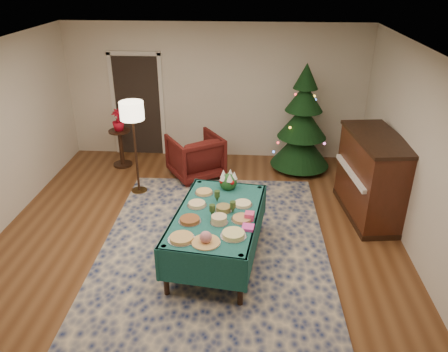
# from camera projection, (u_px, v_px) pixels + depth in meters

# --- Properties ---
(room_shell) EXTENTS (7.00, 7.00, 7.00)m
(room_shell) POSITION_uv_depth(u_px,v_px,m) (192.00, 164.00, 5.60)
(room_shell) COLOR #593319
(room_shell) RESTS_ON ground
(doorway) EXTENTS (1.08, 0.04, 2.16)m
(doorway) POSITION_uv_depth(u_px,v_px,m) (138.00, 103.00, 8.94)
(doorway) COLOR black
(doorway) RESTS_ON ground
(rug) EXTENTS (3.27, 4.25, 0.02)m
(rug) POSITION_uv_depth(u_px,v_px,m) (214.00, 245.00, 6.31)
(rug) COLOR #14214C
(rug) RESTS_ON ground
(buffet_table) EXTENTS (1.32, 1.99, 0.73)m
(buffet_table) POSITION_uv_depth(u_px,v_px,m) (217.00, 223.00, 5.78)
(buffet_table) COLOR black
(buffet_table) RESTS_ON ground
(platter_0) EXTENTS (0.33, 0.33, 0.05)m
(platter_0) POSITION_uv_depth(u_px,v_px,m) (182.00, 238.00, 5.17)
(platter_0) COLOR silver
(platter_0) RESTS_ON buffet_table
(platter_1) EXTENTS (0.35, 0.35, 0.16)m
(platter_1) POSITION_uv_depth(u_px,v_px,m) (206.00, 239.00, 5.08)
(platter_1) COLOR silver
(platter_1) RESTS_ON buffet_table
(platter_2) EXTENTS (0.32, 0.32, 0.06)m
(platter_2) POSITION_uv_depth(u_px,v_px,m) (233.00, 234.00, 5.22)
(platter_2) COLOR silver
(platter_2) RESTS_ON buffet_table
(platter_3) EXTENTS (0.29, 0.29, 0.05)m
(platter_3) POSITION_uv_depth(u_px,v_px,m) (190.00, 220.00, 5.52)
(platter_3) COLOR silver
(platter_3) RESTS_ON buffet_table
(platter_4) EXTENTS (0.23, 0.23, 0.10)m
(platter_4) POSITION_uv_depth(u_px,v_px,m) (219.00, 220.00, 5.49)
(platter_4) COLOR silver
(platter_4) RESTS_ON buffet_table
(platter_5) EXTENTS (0.28, 0.28, 0.04)m
(platter_5) POSITION_uv_depth(u_px,v_px,m) (242.00, 219.00, 5.56)
(platter_5) COLOR silver
(platter_5) RESTS_ON buffet_table
(platter_6) EXTENTS (0.27, 0.27, 0.05)m
(platter_6) POSITION_uv_depth(u_px,v_px,m) (197.00, 204.00, 5.89)
(platter_6) COLOR silver
(platter_6) RESTS_ON buffet_table
(platter_7) EXTENTS (0.23, 0.23, 0.07)m
(platter_7) POSITION_uv_depth(u_px,v_px,m) (223.00, 209.00, 5.76)
(platter_7) COLOR silver
(platter_7) RESTS_ON buffet_table
(platter_8) EXTENTS (0.26, 0.26, 0.04)m
(platter_8) POSITION_uv_depth(u_px,v_px,m) (243.00, 204.00, 5.90)
(platter_8) COLOR silver
(platter_8) RESTS_ON buffet_table
(platter_9) EXTENTS (0.27, 0.27, 0.04)m
(platter_9) POSITION_uv_depth(u_px,v_px,m) (204.00, 192.00, 6.21)
(platter_9) COLOR silver
(platter_9) RESTS_ON buffet_table
(goblet_0) EXTENTS (0.08, 0.08, 0.17)m
(goblet_0) POSITION_uv_depth(u_px,v_px,m) (217.00, 196.00, 5.95)
(goblet_0) COLOR #2D471E
(goblet_0) RESTS_ON buffet_table
(goblet_1) EXTENTS (0.08, 0.08, 0.17)m
(goblet_1) POSITION_uv_depth(u_px,v_px,m) (233.00, 207.00, 5.68)
(goblet_1) COLOR #2D471E
(goblet_1) RESTS_ON buffet_table
(goblet_2) EXTENTS (0.08, 0.08, 0.17)m
(goblet_2) POSITION_uv_depth(u_px,v_px,m) (212.00, 210.00, 5.61)
(goblet_2) COLOR #2D471E
(goblet_2) RESTS_ON buffet_table
(napkin_stack) EXTENTS (0.16, 0.16, 0.04)m
(napkin_stack) POSITION_uv_depth(u_px,v_px,m) (248.00, 227.00, 5.38)
(napkin_stack) COLOR #F042B5
(napkin_stack) RESTS_ON buffet_table
(gift_box) EXTENTS (0.13, 0.13, 0.10)m
(gift_box) POSITION_uv_depth(u_px,v_px,m) (249.00, 216.00, 5.56)
(gift_box) COLOR #ED427A
(gift_box) RESTS_ON buffet_table
(centerpiece) EXTENTS (0.26, 0.26, 0.30)m
(centerpiece) POSITION_uv_depth(u_px,v_px,m) (228.00, 180.00, 6.30)
(centerpiece) COLOR #1E4C1E
(centerpiece) RESTS_ON buffet_table
(armchair) EXTENTS (1.18, 1.16, 0.90)m
(armchair) POSITION_uv_depth(u_px,v_px,m) (195.00, 154.00, 8.19)
(armchair) COLOR #4B1310
(armchair) RESTS_ON ground
(floor_lamp) EXTENTS (0.40, 0.40, 1.65)m
(floor_lamp) POSITION_uv_depth(u_px,v_px,m) (132.00, 117.00, 7.20)
(floor_lamp) COLOR #A57F3F
(floor_lamp) RESTS_ON ground
(side_table) EXTENTS (0.42, 0.42, 0.75)m
(side_table) POSITION_uv_depth(u_px,v_px,m) (121.00, 149.00, 8.67)
(side_table) COLOR black
(side_table) RESTS_ON ground
(potted_plant) EXTENTS (0.24, 0.43, 0.24)m
(potted_plant) POSITION_uv_depth(u_px,v_px,m) (119.00, 124.00, 8.45)
(potted_plant) COLOR #B20C1F
(potted_plant) RESTS_ON side_table
(christmas_tree) EXTENTS (1.49, 1.49, 2.08)m
(christmas_tree) POSITION_uv_depth(u_px,v_px,m) (302.00, 124.00, 8.28)
(christmas_tree) COLOR black
(christmas_tree) RESTS_ON ground
(piano) EXTENTS (0.90, 1.63, 1.35)m
(piano) POSITION_uv_depth(u_px,v_px,m) (372.00, 178.00, 6.82)
(piano) COLOR black
(piano) RESTS_ON ground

